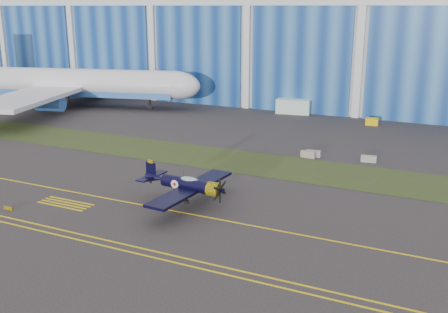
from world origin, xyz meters
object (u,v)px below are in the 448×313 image
at_px(shipping_container, 293,106).
at_px(warbird, 186,184).
at_px(jetliner, 65,52).
at_px(tug, 372,122).

bearing_deg(shipping_container, warbird, -92.34).
relative_size(jetliner, shipping_container, 11.63).
relative_size(warbird, jetliner, 0.18).
relative_size(shipping_container, tug, 3.01).
distance_m(warbird, tug, 48.22).
relative_size(jetliner, tug, 35.05).
bearing_deg(warbird, jetliner, 146.25).
bearing_deg(tug, jetliner, 179.78).
xyz_separation_m(jetliner, shipping_container, (44.27, 12.33, -9.57)).
height_order(jetliner, tug, jetliner).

